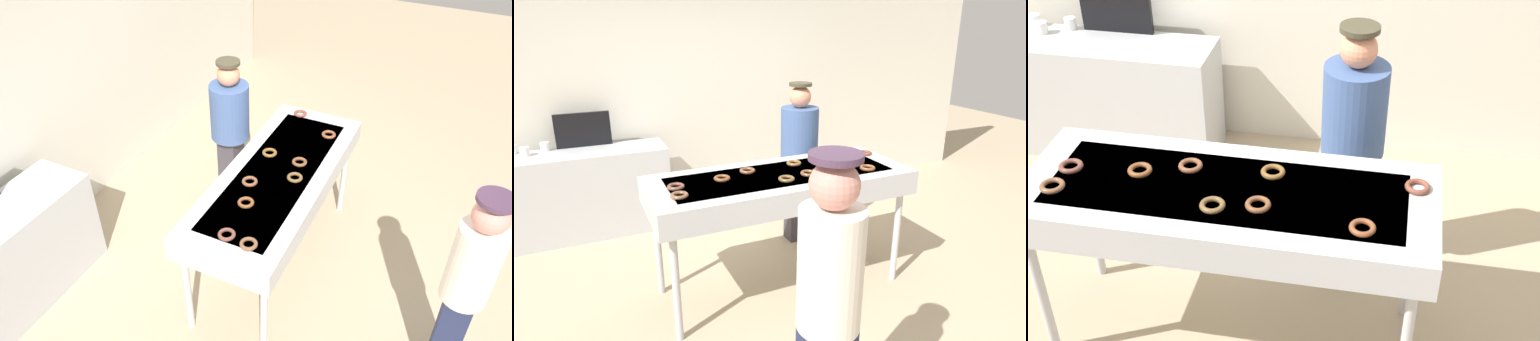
% 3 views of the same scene
% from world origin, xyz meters
% --- Properties ---
extents(ground_plane, '(16.00, 16.00, 0.00)m').
position_xyz_m(ground_plane, '(0.00, 0.00, 0.00)').
color(ground_plane, tan).
extents(back_wall, '(8.00, 0.12, 3.31)m').
position_xyz_m(back_wall, '(0.00, 2.22, 1.65)').
color(back_wall, silver).
rests_on(back_wall, ground).
extents(fryer_conveyor, '(2.12, 0.81, 1.03)m').
position_xyz_m(fryer_conveyor, '(0.00, 0.00, 0.93)').
color(fryer_conveyor, '#B7BABF').
rests_on(fryer_conveyor, ground).
extents(chocolate_donut_0, '(0.14, 0.14, 0.03)m').
position_xyz_m(chocolate_donut_0, '(0.19, -0.12, 1.05)').
color(chocolate_donut_0, brown).
rests_on(chocolate_donut_0, fryer_conveyor).
extents(chocolate_donut_1, '(0.14, 0.14, 0.03)m').
position_xyz_m(chocolate_donut_1, '(0.20, 0.16, 1.05)').
color(chocolate_donut_1, brown).
rests_on(chocolate_donut_1, fryer_conveyor).
extents(chocolate_donut_2, '(0.16, 0.16, 0.03)m').
position_xyz_m(chocolate_donut_2, '(-0.23, 0.14, 1.05)').
color(chocolate_donut_2, brown).
rests_on(chocolate_donut_2, fryer_conveyor).
extents(chocolate_donut_3, '(0.17, 0.17, 0.03)m').
position_xyz_m(chocolate_donut_3, '(0.70, -0.20, 1.05)').
color(chocolate_donut_3, brown).
rests_on(chocolate_donut_3, fryer_conveyor).
extents(chocolate_donut_4, '(0.17, 0.17, 0.03)m').
position_xyz_m(chocolate_donut_4, '(0.94, 0.17, 1.05)').
color(chocolate_donut_4, brown).
rests_on(chocolate_donut_4, fryer_conveyor).
extents(chocolate_donut_5, '(0.16, 0.16, 0.03)m').
position_xyz_m(chocolate_donut_5, '(-0.84, 0.02, 1.05)').
color(chocolate_donut_5, brown).
rests_on(chocolate_donut_5, fryer_conveyor).
extents(chocolate_donut_6, '(0.14, 0.14, 0.03)m').
position_xyz_m(chocolate_donut_6, '(-0.86, -0.16, 1.05)').
color(chocolate_donut_6, brown).
rests_on(chocolate_donut_6, fryer_conveyor).
extents(chocolate_donut_7, '(0.18, 0.18, 0.03)m').
position_xyz_m(chocolate_donut_7, '(-0.47, 0.05, 1.05)').
color(chocolate_donut_7, brown).
rests_on(chocolate_donut_7, fryer_conveyor).
extents(chocolate_donut_8, '(0.18, 0.18, 0.03)m').
position_xyz_m(chocolate_donut_8, '(-0.03, -0.16, 1.05)').
color(chocolate_donut_8, brown).
rests_on(chocolate_donut_8, fryer_conveyor).
extents(worker_baker, '(0.37, 0.37, 1.63)m').
position_xyz_m(worker_baker, '(0.56, 0.74, 0.95)').
color(worker_baker, '#3E3A43').
rests_on(worker_baker, ground).
extents(customer_waiting, '(0.30, 0.30, 1.69)m').
position_xyz_m(customer_waiting, '(-0.50, -1.55, 0.94)').
color(customer_waiting, '#20284A').
rests_on(customer_waiting, ground).
extents(prep_counter, '(1.58, 0.53, 0.91)m').
position_xyz_m(prep_counter, '(-1.37, 1.77, 0.46)').
color(prep_counter, '#B7BABF').
rests_on(prep_counter, ground).
extents(paper_cup_1, '(0.09, 0.09, 0.09)m').
position_xyz_m(paper_cup_1, '(-1.93, 1.84, 0.96)').
color(paper_cup_1, white).
rests_on(paper_cup_1, prep_counter).
extents(paper_cup_2, '(0.09, 0.09, 0.09)m').
position_xyz_m(paper_cup_2, '(-1.75, 1.96, 0.96)').
color(paper_cup_2, white).
rests_on(paper_cup_2, prep_counter).
extents(menu_display, '(0.56, 0.04, 0.36)m').
position_xyz_m(menu_display, '(-1.37, 1.98, 1.09)').
color(menu_display, black).
rests_on(menu_display, prep_counter).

